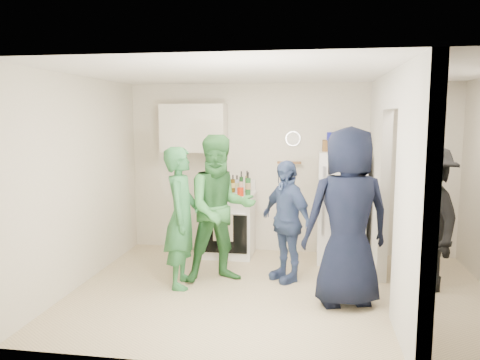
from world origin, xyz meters
name	(u,v)px	position (x,y,z in m)	size (l,w,h in m)	color
floor	(280,292)	(0.00, 0.00, 0.00)	(4.80, 4.80, 0.00)	beige
wall_back	(289,169)	(0.00, 1.70, 1.25)	(4.80, 4.80, 0.00)	silver
wall_front	(267,218)	(0.00, -1.70, 1.25)	(4.80, 4.80, 0.00)	silver
wall_left	(82,181)	(-2.40, 0.00, 1.25)	(3.40, 3.40, 0.00)	silver
ceiling	(283,72)	(0.00, 0.00, 2.50)	(4.80, 4.80, 0.00)	white
partition_pier_back	(379,176)	(1.20, 1.10, 1.25)	(0.12, 1.20, 2.50)	silver
partition_pier_front	(414,208)	(1.20, -1.10, 1.25)	(0.12, 1.20, 2.50)	silver
partition_header	(397,90)	(1.20, 0.00, 2.30)	(0.12, 1.00, 0.40)	silver
stove	(228,224)	(-0.87, 1.37, 0.46)	(0.77, 0.64, 0.92)	white
upper_cabinet	(194,128)	(-1.40, 1.52, 1.85)	(0.95, 0.34, 0.70)	silver
fridge	(341,207)	(0.74, 1.34, 0.77)	(0.64, 0.62, 1.55)	white
wicker_basket	(335,146)	(0.64, 1.39, 1.62)	(0.35, 0.25, 0.15)	brown
blue_bowl	(335,136)	(0.64, 1.39, 1.75)	(0.24, 0.24, 0.11)	#161A98
yellow_cup_stack_top	(360,143)	(0.96, 1.24, 1.67)	(0.09, 0.09, 0.25)	yellow
wall_clock	(293,139)	(0.05, 1.68, 1.70)	(0.22, 0.22, 0.03)	white
spice_shelf	(289,163)	(0.00, 1.65, 1.35)	(0.35, 0.08, 0.03)	olive
yellow_cup_stack_stove	(216,187)	(-0.99, 1.15, 1.04)	(0.09, 0.09, 0.25)	#FBF215
red_cup	(240,192)	(-0.65, 1.17, 0.98)	(0.09, 0.09, 0.12)	red
person_green_left	(182,217)	(-1.18, 0.06, 0.84)	(0.61, 0.40, 1.67)	#2F773F
person_green_center	(220,209)	(-0.76, 0.29, 0.90)	(0.88, 0.68, 1.81)	#3C8A46
person_denim	(286,221)	(0.03, 0.45, 0.75)	(0.88, 0.37, 1.50)	#3B4581
person_navy	(348,217)	(0.72, -0.22, 0.96)	(0.94, 0.61, 1.92)	black
person_nook	(428,218)	(1.67, 0.38, 0.85)	(1.10, 0.63, 1.71)	black
bottle_a	(210,183)	(-1.15, 1.50, 1.05)	(0.06, 0.06, 0.27)	brown
bottle_b	(213,184)	(-1.06, 1.28, 1.06)	(0.07, 0.07, 0.28)	#184A1A
bottle_c	(225,183)	(-0.94, 1.53, 1.05)	(0.06, 0.06, 0.26)	#A1A9AE
bottle_d	(228,185)	(-0.85, 1.33, 1.04)	(0.06, 0.06, 0.25)	#552E0E
bottle_e	(237,183)	(-0.76, 1.55, 1.04)	(0.07, 0.07, 0.25)	silver
bottle_f	(241,182)	(-0.67, 1.39, 1.08)	(0.06, 0.06, 0.32)	#133617
bottle_g	(247,182)	(-0.60, 1.49, 1.08)	(0.06, 0.06, 0.32)	olive
bottle_h	(207,183)	(-1.15, 1.26, 1.08)	(0.08, 0.08, 0.32)	#ABB1B8
bottle_i	(233,184)	(-0.81, 1.48, 1.05)	(0.06, 0.06, 0.26)	#573D0E
bottle_j	(248,184)	(-0.56, 1.27, 1.08)	(0.08, 0.08, 0.33)	#206028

